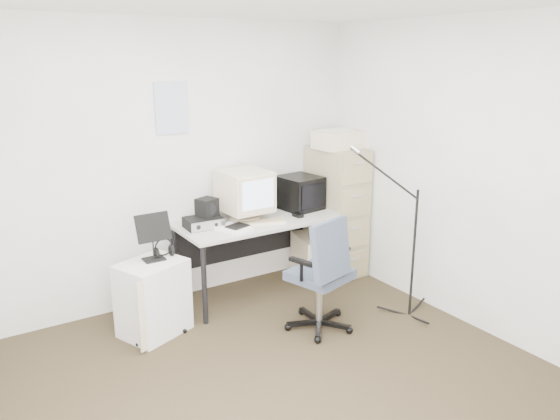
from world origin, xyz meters
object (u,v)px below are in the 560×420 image
office_chair (320,272)px  side_cart (153,298)px  desk (258,256)px  filing_cabinet (336,211)px

office_chair → side_cart: size_ratio=1.61×
side_cart → desk: bearing=-10.5°
filing_cabinet → side_cart: (-2.07, -0.25, -0.34)m
desk → side_cart: desk is taller
filing_cabinet → desk: 0.99m
filing_cabinet → side_cart: bearing=-173.2°
desk → office_chair: size_ratio=1.53×
filing_cabinet → office_chair: size_ratio=1.32×
office_chair → filing_cabinet: bearing=30.5°
side_cart → filing_cabinet: bearing=-14.7°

